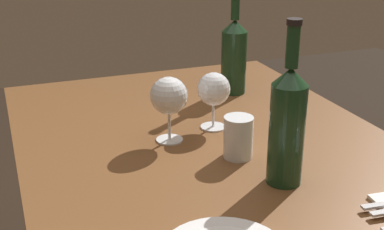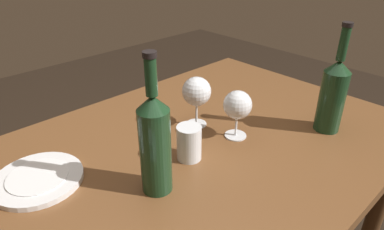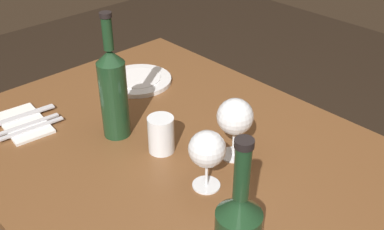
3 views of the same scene
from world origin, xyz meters
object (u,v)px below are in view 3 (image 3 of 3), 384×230
at_px(wine_bottle_second, 113,91).
at_px(water_tumbler, 161,136).
at_px(folded_napkin, 24,123).
at_px(wine_glass_right, 207,150).
at_px(table_knife, 19,117).
at_px(fork_inner, 27,125).
at_px(dinner_plate, 138,80).
at_px(wine_glass_left, 235,118).
at_px(fork_outer, 32,128).

relative_size(wine_bottle_second, water_tumbler, 3.50).
xyz_separation_m(wine_bottle_second, folded_napkin, (0.22, 0.17, -0.13)).
relative_size(wine_glass_right, wine_bottle_second, 0.43).
bearing_deg(water_tumbler, table_knife, 27.79).
bearing_deg(fork_inner, water_tumbler, -148.47).
relative_size(water_tumbler, dinner_plate, 0.45).
distance_m(wine_glass_left, dinner_plate, 0.50).
xyz_separation_m(wine_glass_left, water_tumbler, (0.14, 0.12, -0.07)).
bearing_deg(wine_glass_left, water_tumbler, 39.65).
bearing_deg(fork_outer, folded_napkin, 0.00).
height_order(wine_glass_right, wine_bottle_second, wine_bottle_second).
distance_m(wine_glass_left, wine_bottle_second, 0.33).
distance_m(wine_glass_right, folded_napkin, 0.58).
distance_m(wine_bottle_second, dinner_plate, 0.33).
relative_size(fork_inner, table_knife, 0.86).
bearing_deg(water_tumbler, dinner_plate, -28.51).
height_order(wine_glass_right, water_tumbler, wine_glass_right).
distance_m(wine_glass_left, folded_napkin, 0.61).
xyz_separation_m(wine_glass_left, folded_napkin, (0.50, 0.32, -0.11)).
bearing_deg(wine_glass_left, dinner_plate, -7.98).
bearing_deg(dinner_plate, table_knife, 83.03).
height_order(wine_glass_right, table_knife, wine_glass_right).
xyz_separation_m(wine_glass_left, fork_inner, (0.48, 0.32, -0.10)).
relative_size(wine_glass_left, fork_outer, 0.90).
xyz_separation_m(fork_inner, fork_outer, (-0.02, 0.00, 0.00)).
height_order(wine_bottle_second, table_knife, wine_bottle_second).
relative_size(wine_glass_right, water_tumbler, 1.52).
bearing_deg(dinner_plate, water_tumbler, 151.49).
xyz_separation_m(fork_inner, table_knife, (0.05, 0.00, 0.00)).
bearing_deg(wine_glass_right, wine_glass_left, -74.20).
distance_m(dinner_plate, fork_inner, 0.39).
bearing_deg(wine_bottle_second, folded_napkin, 37.39).
bearing_deg(wine_glass_left, fork_inner, 34.12).
bearing_deg(fork_inner, wine_glass_right, -159.65).
distance_m(water_tumbler, fork_inner, 0.39).
relative_size(fork_inner, fork_outer, 1.00).
bearing_deg(wine_glass_left, table_knife, 31.29).
distance_m(wine_glass_left, fork_inner, 0.59).
xyz_separation_m(wine_bottle_second, fork_outer, (0.17, 0.17, -0.12)).
xyz_separation_m(folded_napkin, fork_outer, (-0.05, 0.00, 0.01)).
distance_m(wine_bottle_second, fork_inner, 0.28).
bearing_deg(wine_glass_left, wine_glass_right, 105.80).
height_order(water_tumbler, fork_outer, water_tumbler).
relative_size(water_tumbler, fork_inner, 0.54).
bearing_deg(wine_glass_left, folded_napkin, 32.78).
bearing_deg(wine_glass_right, dinner_plate, -21.01).
bearing_deg(dinner_plate, fork_outer, 94.70).
bearing_deg(folded_napkin, wine_glass_right, -160.52).
bearing_deg(folded_napkin, wine_bottle_second, -142.61).
distance_m(dinner_plate, folded_napkin, 0.39).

